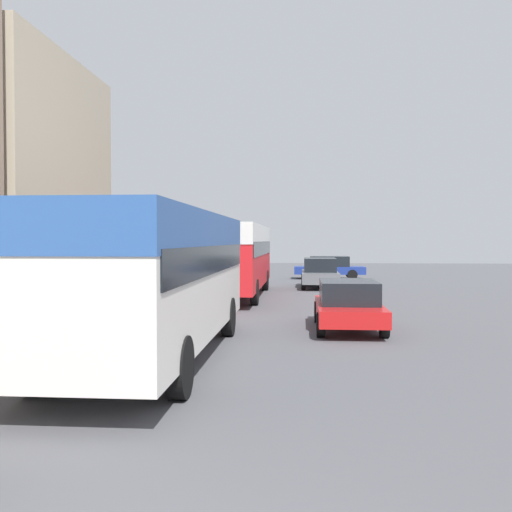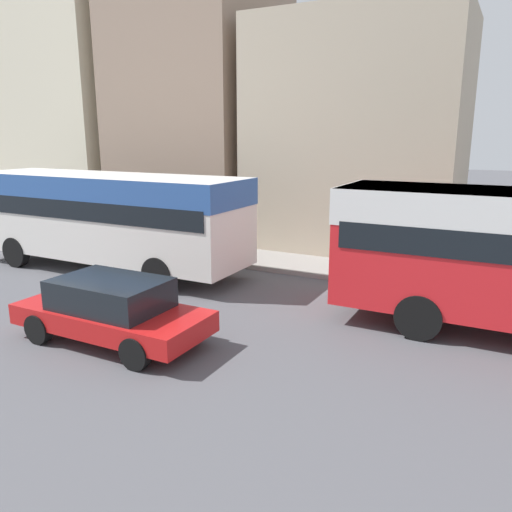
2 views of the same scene
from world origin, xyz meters
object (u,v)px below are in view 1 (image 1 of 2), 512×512
(bus_lead, at_px, (154,264))
(car_far_curb, at_px, (320,272))
(car_distant, at_px, (348,304))
(car_crossing, at_px, (329,267))
(bus_following, at_px, (235,251))

(bus_lead, relative_size, car_far_curb, 2.14)
(car_distant, bearing_deg, car_crossing, -91.32)
(bus_following, bearing_deg, bus_lead, -90.67)
(bus_following, bearing_deg, car_distant, -64.78)
(bus_following, relative_size, car_distant, 2.52)
(bus_following, height_order, car_far_curb, bus_following)
(car_far_curb, bearing_deg, car_crossing, 83.17)
(bus_following, bearing_deg, car_far_curb, 52.15)
(bus_following, height_order, car_crossing, bus_following)
(car_crossing, xyz_separation_m, car_distant, (-0.48, -20.98, -0.04))
(bus_following, distance_m, car_crossing, 12.95)
(bus_lead, xyz_separation_m, car_crossing, (4.87, 25.27, -1.23))
(car_distant, bearing_deg, car_far_curb, -88.54)
(bus_lead, relative_size, bus_following, 0.90)
(bus_following, height_order, car_distant, bus_following)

